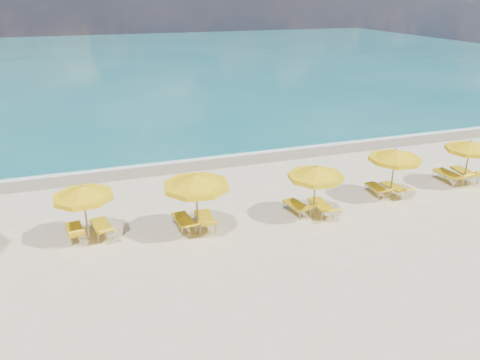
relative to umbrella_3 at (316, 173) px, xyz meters
name	(u,v)px	position (x,y,z in m)	size (l,w,h in m)	color
ground_plane	(252,221)	(-2.45, 0.45, -1.91)	(120.00, 120.00, 0.00)	beige
ocean	(124,61)	(-2.45, 48.45, -1.91)	(120.00, 80.00, 0.30)	#13676C
wet_sand_band	(204,162)	(-2.45, 7.85, -1.91)	(120.00, 2.60, 0.01)	tan
foam_line	(200,157)	(-2.45, 8.65, -1.91)	(120.00, 1.20, 0.03)	white
whitecap_near	(82,126)	(-8.45, 17.45, -1.91)	(14.00, 0.36, 0.05)	white
whitecap_far	(243,93)	(5.55, 24.45, -1.91)	(18.00, 0.30, 0.05)	white
umbrella_1	(83,193)	(-8.64, 1.02, -0.04)	(2.79, 2.79, 2.19)	#9D834E
umbrella_2	(196,182)	(-4.74, 0.15, 0.21)	(2.99, 2.99, 2.48)	#9D834E
umbrella_3	(316,173)	(0.00, 0.00, 0.00)	(2.69, 2.69, 2.24)	#9D834E
umbrella_4	(395,156)	(4.10, 0.63, 0.04)	(2.81, 2.81, 2.29)	#9D834E
umbrella_5	(470,147)	(8.26, 0.75, -0.02)	(2.41, 2.41, 2.22)	#9D834E
lounger_1_left	(75,234)	(-9.09, 1.27, -1.70)	(0.74, 1.70, 0.80)	#A5A8AD
lounger_1_right	(102,230)	(-8.14, 1.25, -1.69)	(0.85, 1.87, 0.75)	#A5A8AD
lounger_2_left	(184,224)	(-5.14, 0.71, -1.69)	(0.78, 1.89, 0.72)	#A5A8AD
lounger_2_right	(205,222)	(-4.34, 0.58, -1.68)	(0.74, 1.89, 0.81)	#A5A8AD
lounger_3_left	(297,209)	(-0.46, 0.51, -1.69)	(0.88, 1.76, 0.84)	#A5A8AD
lounger_3_right	(321,209)	(0.48, 0.20, -1.69)	(0.63, 1.87, 0.70)	#A5A8AD
lounger_4_left	(377,191)	(3.74, 1.08, -1.71)	(0.56, 1.64, 0.70)	#A5A8AD
lounger_4_right	(394,190)	(4.52, 0.92, -1.71)	(0.73, 1.71, 0.63)	#A5A8AD
lounger_5_left	(449,178)	(7.82, 1.23, -1.67)	(0.70, 1.98, 0.86)	#A5A8AD
lounger_5_right	(465,175)	(8.80, 1.26, -1.67)	(0.81, 1.93, 0.89)	#A5A8AD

